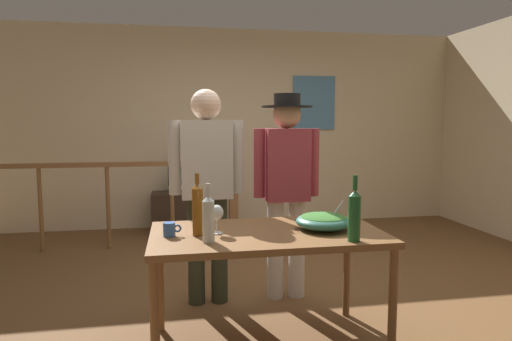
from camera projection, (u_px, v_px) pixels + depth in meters
ground_plane at (275, 298)px, 3.57m from camera, size 8.29×8.29×0.00m
back_wall at (233, 128)px, 6.05m from camera, size 6.38×0.10×2.66m
framed_picture at (314, 103)px, 6.15m from camera, size 0.60×0.03×0.74m
stair_railing at (153, 190)px, 4.99m from camera, size 2.91×0.10×1.02m
tv_console at (188, 212)px, 5.71m from camera, size 0.90×0.40×0.52m
flat_screen_tv at (187, 175)px, 5.63m from camera, size 0.48×0.12×0.39m
serving_table at (267, 243)px, 2.72m from camera, size 1.41×0.77×0.75m
salad_bowl at (324, 220)px, 2.76m from camera, size 0.35×0.35×0.18m
wine_glass at (217, 214)px, 2.64m from camera, size 0.08×0.08×0.17m
wine_bottle_clear at (208, 218)px, 2.45m from camera, size 0.07×0.07×0.33m
wine_bottle_amber at (198, 209)px, 2.59m from camera, size 0.06×0.06×0.37m
wine_bottle_green at (354, 215)px, 2.47m from camera, size 0.07×0.07×0.38m
mug_blue at (170, 229)px, 2.59m from camera, size 0.11×0.07×0.08m
person_standing_left at (207, 179)px, 3.38m from camera, size 0.57×0.23×1.66m
person_standing_right at (286, 179)px, 3.49m from camera, size 0.53×0.40×1.63m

